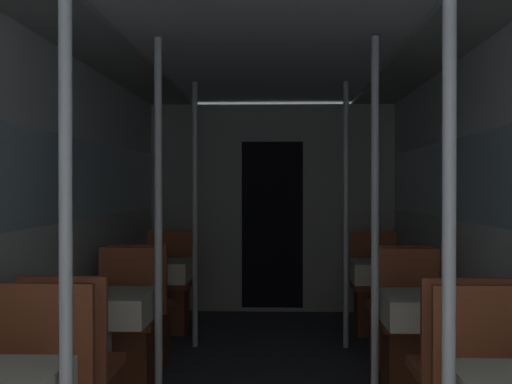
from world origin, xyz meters
name	(u,v)px	position (x,y,z in m)	size (l,w,h in m)	color
wall_left	(49,220)	(-1.30, 2.79, 1.12)	(0.05, 8.37, 2.17)	silver
wall_right	(488,220)	(1.30, 2.79, 1.12)	(0.05, 8.37, 2.17)	silver
ceiling_panel	(267,35)	(0.00, 2.79, 2.21)	(2.60, 8.37, 0.07)	silver
bulkhead_far	(272,208)	(0.00, 6.06, 1.08)	(2.55, 0.09, 2.17)	#A8A8A3
support_pole_left_0	(66,260)	(-0.62, 0.86, 1.09)	(0.04, 0.04, 2.17)	silver
dining_table_left_1	(103,314)	(-0.94, 2.63, 0.59)	(0.56, 0.56, 0.71)	#4C4C51
chair_left_far_1	(125,344)	(-0.94, 3.22, 0.28)	(0.43, 0.43, 0.90)	brown
support_pole_left_1	(158,227)	(-0.62, 2.63, 1.09)	(0.04, 0.04, 2.17)	silver
dining_table_left_2	(156,275)	(-0.94, 4.39, 0.59)	(0.56, 0.56, 0.71)	#4C4C51
chair_left_near_2	(142,326)	(-0.94, 3.80, 0.28)	(0.43, 0.43, 0.90)	brown
chair_left_far_2	(167,300)	(-0.94, 4.98, 0.28)	(0.43, 0.43, 0.90)	brown
support_pole_left_2	(195,214)	(-0.62, 4.39, 1.09)	(0.04, 0.04, 2.17)	silver
support_pole_right_0	(449,261)	(0.62, 0.86, 1.09)	(0.04, 0.04, 2.17)	silver
dining_table_right_1	(432,316)	(0.94, 2.63, 0.59)	(0.56, 0.56, 0.71)	#4C4C51
chair_right_far_1	(413,346)	(0.94, 3.22, 0.28)	(0.43, 0.43, 0.90)	brown
support_pole_right_1	(375,228)	(0.62, 2.63, 1.09)	(0.04, 0.04, 2.17)	silver
dining_table_right_2	(386,276)	(0.94, 4.39, 0.59)	(0.56, 0.56, 0.71)	#4C4C51
chair_right_near_2	(398,328)	(0.94, 3.80, 0.28)	(0.43, 0.43, 0.90)	brown
chair_right_far_2	(376,301)	(0.94, 4.98, 0.28)	(0.43, 0.43, 0.90)	brown
support_pole_right_2	(346,215)	(0.62, 4.39, 1.09)	(0.04, 0.04, 2.17)	silver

